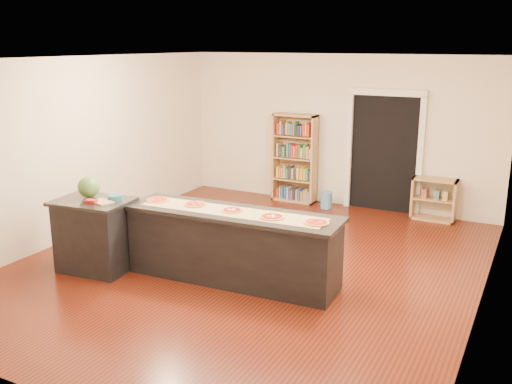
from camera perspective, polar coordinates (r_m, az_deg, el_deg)
The scene contains 17 objects.
room at distance 7.59m, azimuth -0.69°, elevation 2.57°, with size 6.00×7.00×2.80m.
doorway at distance 10.50m, azimuth 12.70°, elevation 4.54°, with size 1.40×0.09×2.21m.
kitchen_island at distance 7.35m, azimuth -2.38°, elevation -5.41°, with size 2.83×0.77×0.93m.
side_counter at distance 7.98m, azimuth -15.81°, elevation -4.14°, with size 0.99×0.73×0.98m.
bookshelf at distance 10.95m, azimuth 3.88°, elevation 3.39°, with size 0.85×0.30×1.69m, color tan.
low_shelf at distance 10.31m, azimuth 17.37°, elevation -0.69°, with size 0.74×0.32×0.74m, color tan.
waste_bin at distance 10.68m, azimuth 7.06°, elevation -0.78°, with size 0.22×0.22×0.31m, color #5289B8.
kraft_paper at distance 7.20m, azimuth -2.45°, elevation -1.95°, with size 2.46×0.44×0.00m, color tan.
watermelon at distance 7.94m, azimuth -16.39°, elevation 0.48°, with size 0.29×0.29×0.29m, color #144214.
cutting_board at distance 7.68m, azimuth -15.14°, elevation -0.95°, with size 0.30×0.20×0.02m, color tan.
package_red at distance 7.66m, azimuth -16.17°, elevation -0.93°, with size 0.15×0.11×0.05m, color maroon.
package_teal at distance 7.74m, azimuth -13.93°, elevation -0.55°, with size 0.18×0.18×0.07m, color #195966.
pizza_a at distance 7.78m, azimuth -9.76°, elevation -0.78°, with size 0.32×0.32×0.02m.
pizza_b at distance 7.51m, azimuth -6.10°, elevation -1.23°, with size 0.29×0.29×0.02m.
pizza_c at distance 7.21m, azimuth -2.39°, elevation -1.84°, with size 0.27×0.27×0.02m.
pizza_d at distance 6.94m, azimuth 1.60°, elevation -2.49°, with size 0.29×0.29×0.02m.
pizza_e at distance 6.76m, azimuth 6.06°, elevation -3.04°, with size 0.31×0.31×0.02m.
Camera 1 is at (3.50, -6.55, 3.01)m, focal length 40.00 mm.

